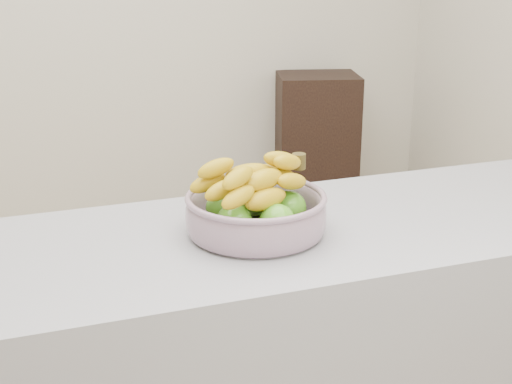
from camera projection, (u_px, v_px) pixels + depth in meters
cabinet at (316, 144)px, 4.23m from camera, size 0.54×0.47×0.82m
fruit_bowl at (256, 210)px, 1.62m from camera, size 0.32×0.32×0.17m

